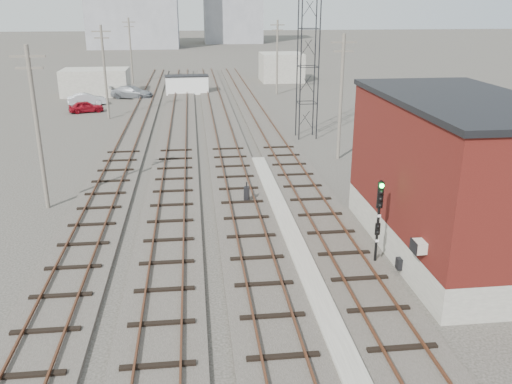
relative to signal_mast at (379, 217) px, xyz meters
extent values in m
plane|color=#282621|center=(-3.70, 49.02, -2.30)|extent=(320.00, 320.00, 0.00)
cube|color=#332D28|center=(-1.20, 28.02, -2.20)|extent=(3.20, 90.00, 0.20)
cube|color=#4C2816|center=(-1.92, 28.02, -1.97)|extent=(0.07, 90.00, 0.12)
cube|color=#4C2816|center=(-0.48, 28.02, -1.97)|extent=(0.07, 90.00, 0.12)
cube|color=#332D28|center=(-5.20, 28.02, -2.20)|extent=(3.20, 90.00, 0.20)
cube|color=#4C2816|center=(-5.92, 28.02, -1.97)|extent=(0.07, 90.00, 0.12)
cube|color=#4C2816|center=(-4.48, 28.02, -1.97)|extent=(0.07, 90.00, 0.12)
cube|color=#332D28|center=(-9.20, 28.02, -2.20)|extent=(3.20, 90.00, 0.20)
cube|color=#4C2816|center=(-9.92, 28.02, -1.97)|extent=(0.07, 90.00, 0.12)
cube|color=#4C2816|center=(-8.48, 28.02, -1.97)|extent=(0.07, 90.00, 0.12)
cube|color=#332D28|center=(-13.20, 28.02, -2.20)|extent=(3.20, 90.00, 0.20)
cube|color=#4C2816|center=(-13.92, 28.02, -1.97)|extent=(0.07, 90.00, 0.12)
cube|color=#4C2816|center=(-12.48, 28.02, -1.97)|extent=(0.07, 90.00, 0.12)
cube|color=gray|center=(-3.20, 3.02, -2.17)|extent=(0.90, 28.00, 0.26)
cube|color=gray|center=(3.80, 1.02, -1.55)|extent=(6.00, 12.00, 1.50)
cube|color=#591C15|center=(3.80, 1.02, 1.95)|extent=(6.00, 12.00, 5.50)
cube|color=black|center=(3.80, 1.02, 4.80)|extent=(6.20, 12.20, 0.25)
cube|color=beige|center=(0.58, -2.98, -0.05)|extent=(0.45, 0.62, 0.45)
cube|color=black|center=(0.70, -0.98, -1.80)|extent=(0.20, 0.35, 0.50)
cylinder|color=black|center=(1.05, 23.27, 5.20)|extent=(0.10, 0.10, 15.00)
cylinder|color=black|center=(2.55, 23.27, 5.20)|extent=(0.10, 0.10, 15.00)
cylinder|color=black|center=(1.05, 24.77, 5.20)|extent=(0.10, 0.10, 15.00)
cylinder|color=black|center=(2.55, 24.77, 5.20)|extent=(0.10, 0.10, 15.00)
cylinder|color=#595147|center=(-16.20, 9.02, 2.20)|extent=(0.24, 0.24, 9.00)
cube|color=#595147|center=(-16.20, 9.02, 6.10)|extent=(1.80, 0.12, 0.12)
cube|color=#595147|center=(-16.20, 9.02, 5.50)|extent=(1.40, 0.12, 0.12)
cylinder|color=#595147|center=(-16.20, 34.02, 2.20)|extent=(0.24, 0.24, 9.00)
cube|color=#595147|center=(-16.20, 34.02, 6.10)|extent=(1.80, 0.12, 0.12)
cube|color=#595147|center=(-16.20, 34.02, 5.50)|extent=(1.40, 0.12, 0.12)
cylinder|color=#595147|center=(-16.20, 59.02, 2.20)|extent=(0.24, 0.24, 9.00)
cube|color=#595147|center=(-16.20, 59.02, 6.10)|extent=(1.80, 0.12, 0.12)
cube|color=#595147|center=(-16.20, 59.02, 5.50)|extent=(1.40, 0.12, 0.12)
cylinder|color=#595147|center=(2.80, 17.02, 2.20)|extent=(0.24, 0.24, 9.00)
cube|color=#595147|center=(2.80, 17.02, 6.10)|extent=(1.80, 0.12, 0.12)
cube|color=#595147|center=(2.80, 17.02, 5.50)|extent=(1.40, 0.12, 0.12)
cylinder|color=#595147|center=(2.80, 47.02, 2.20)|extent=(0.24, 0.24, 9.00)
cube|color=#595147|center=(2.80, 47.02, 6.10)|extent=(1.80, 0.12, 0.12)
cube|color=#595147|center=(2.80, 47.02, 5.50)|extent=(1.40, 0.12, 0.12)
cube|color=gray|center=(-19.70, 49.02, -0.70)|extent=(8.00, 5.00, 3.20)
cube|color=gray|center=(5.30, 59.02, -0.30)|extent=(6.00, 6.00, 4.00)
cube|color=gray|center=(0.00, 0.03, -2.25)|extent=(0.40, 0.40, 0.10)
cylinder|color=black|center=(0.00, 0.03, -0.33)|extent=(0.12, 0.12, 3.94)
cube|color=black|center=(0.00, 0.01, 1.00)|extent=(0.26, 0.10, 1.18)
sphere|color=#0CE533|center=(0.00, -0.08, 1.44)|extent=(0.20, 0.20, 0.20)
sphere|color=black|center=(0.00, -0.08, 1.15)|extent=(0.20, 0.20, 0.20)
sphere|color=black|center=(0.00, -0.08, 0.85)|extent=(0.20, 0.20, 0.20)
sphere|color=black|center=(0.00, -0.08, 0.56)|extent=(0.20, 0.20, 0.20)
cube|color=black|center=(0.00, 0.01, -0.58)|extent=(0.22, 0.09, 0.54)
cube|color=white|center=(0.00, -0.05, 0.06)|extent=(0.16, 0.02, 0.12)
cube|color=white|center=(0.00, -0.05, -1.12)|extent=(0.16, 0.02, 0.12)
cube|color=black|center=(-4.91, 8.27, -1.72)|extent=(0.36, 0.36, 0.97)
cylinder|color=black|center=(-4.91, 8.27, -1.09)|extent=(0.08, 0.08, 0.29)
cube|color=white|center=(-8.46, 48.86, -1.20)|extent=(5.42, 2.52, 2.21)
cube|color=black|center=(-8.46, 48.86, -0.05)|extent=(5.60, 2.71, 0.11)
imported|color=maroon|center=(-19.01, 37.59, -1.69)|extent=(3.83, 2.35, 1.22)
imported|color=#B6B9BE|center=(-19.64, 41.78, -1.61)|extent=(4.41, 2.50, 1.38)
imported|color=gray|center=(-15.05, 46.01, -1.55)|extent=(5.55, 3.66, 1.50)
camera|label=1|loc=(-7.78, -20.91, 8.77)|focal=38.00mm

